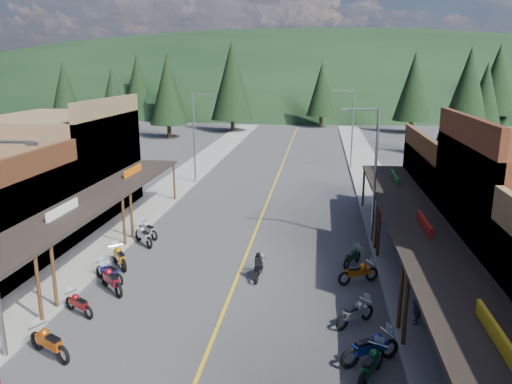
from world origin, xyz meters
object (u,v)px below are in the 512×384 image
(pine_10, at_px, (167,91))
(bike_west_6, at_px, (79,303))
(bike_west_10, at_px, (143,235))
(bike_west_11, at_px, (148,229))
(bike_west_7, at_px, (111,279))
(pine_7, at_px, (138,82))
(pine_8, at_px, (113,101))
(shop_east_3, at_px, (476,192))
(bike_east_9, at_px, (352,256))
(pine_11, at_px, (468,94))
(bike_east_8, at_px, (358,271))
(streetlight_2, at_px, (373,170))
(pine_2, at_px, (232,81))
(pine_5, at_px, (497,79))
(streetlight_3, at_px, (351,126))
(pine_9, at_px, (485,98))
(bike_west_8, at_px, (109,271))
(rider_on_bike, at_px, (259,267))
(pedestrian_east_a, at_px, (417,305))
(pedestrian_east_b, at_px, (384,202))
(bike_west_5, at_px, (49,341))
(pine_4, at_px, (414,86))
(bike_west_9, at_px, (120,256))
(bike_east_6, at_px, (370,347))
(pine_0, at_px, (64,88))
(pine_3, at_px, (322,89))
(bike_east_7, at_px, (355,312))
(bike_east_5, at_px, (371,364))
(pine_1, at_px, (168,83))

(pine_10, relative_size, bike_west_6, 6.19)
(bike_west_10, xyz_separation_m, bike_west_11, (-0.17, 1.24, -0.05))
(bike_west_7, distance_m, bike_west_11, 7.56)
(pine_7, bearing_deg, pine_8, -74.48)
(bike_west_10, bearing_deg, bike_west_6, -131.49)
(shop_east_3, bearing_deg, bike_east_9, -139.15)
(shop_east_3, distance_m, pine_11, 27.81)
(bike_west_6, bearing_deg, bike_east_8, -37.63)
(streetlight_2, relative_size, pine_2, 0.57)
(pine_7, bearing_deg, bike_west_7, -70.87)
(pine_5, relative_size, bike_west_6, 7.47)
(bike_west_10, relative_size, bike_east_8, 1.04)
(streetlight_3, xyz_separation_m, pine_8, (-28.95, 10.00, 1.52))
(pine_9, relative_size, bike_east_9, 5.81)
(pine_2, xyz_separation_m, bike_west_7, (4.45, -58.25, -7.34))
(bike_west_8, height_order, rider_on_bike, rider_on_bike)
(pedestrian_east_a, xyz_separation_m, pedestrian_east_b, (0.53, 15.65, 0.02))
(pine_11, bearing_deg, bike_west_5, -120.35)
(pine_4, relative_size, bike_west_9, 5.81)
(pine_8, xyz_separation_m, bike_east_6, (27.86, -44.60, -5.32))
(pine_0, bearing_deg, bike_east_9, -51.53)
(bike_west_7, bearing_deg, pine_4, 23.30)
(pine_0, bearing_deg, streetlight_3, -34.28)
(pine_9, xyz_separation_m, bike_west_5, (-29.58, -50.68, -5.74))
(pine_3, relative_size, bike_west_6, 5.87)
(pine_5, bearing_deg, bike_west_9, -120.16)
(bike_east_7, bearing_deg, streetlight_2, 129.72)
(pine_4, distance_m, pine_9, 16.18)
(streetlight_2, height_order, pine_7, pine_7)
(bike_east_6, relative_size, pedestrian_east_a, 1.42)
(bike_east_5, bearing_deg, pine_4, 104.89)
(pine_1, bearing_deg, pine_2, -40.60)
(bike_east_6, height_order, bike_east_7, bike_east_6)
(shop_east_3, bearing_deg, streetlight_3, 109.99)
(pine_0, distance_m, bike_west_7, 71.38)
(pine_1, height_order, bike_west_5, pine_1)
(bike_west_10, distance_m, bike_east_5, 16.73)
(pine_3, height_order, bike_west_5, pine_3)
(bike_east_7, height_order, rider_on_bike, rider_on_bike)
(pine_1, bearing_deg, pine_5, 1.97)
(pine_8, relative_size, bike_west_7, 4.39)
(pine_7, relative_size, bike_east_8, 5.89)
(pine_2, bearing_deg, bike_east_8, -74.07)
(bike_west_6, distance_m, rider_on_bike, 8.49)
(pine_1, height_order, bike_west_9, pine_1)
(pine_8, height_order, bike_east_7, pine_8)
(pine_2, relative_size, bike_west_9, 6.50)
(pine_8, bearing_deg, bike_west_5, -70.23)
(pine_11, relative_size, bike_west_8, 6.08)
(streetlight_3, relative_size, pine_11, 0.65)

